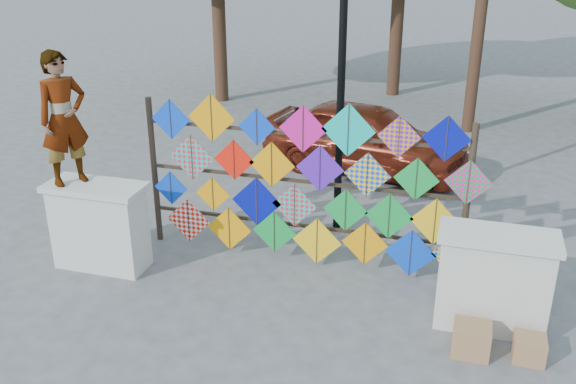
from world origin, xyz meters
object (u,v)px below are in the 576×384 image
object	(u,v)px
vendor_woman	(64,119)
sedan	(366,138)
lamppost	(342,64)
kite_rack	(306,186)

from	to	relation	value
vendor_woman	sedan	size ratio (longest dim) A/B	0.45
vendor_woman	lamppost	bearing A→B (deg)	-23.39
vendor_woman	sedan	xyz separation A→B (m)	(3.34, 4.88, -1.51)
sedan	lamppost	size ratio (longest dim) A/B	0.91
sedan	lamppost	bearing A→B (deg)	-168.21
kite_rack	lamppost	world-z (taller)	lamppost
sedan	vendor_woman	bearing A→B (deg)	157.36
lamppost	sedan	bearing A→B (deg)	90.01
kite_rack	sedan	world-z (taller)	kite_rack
kite_rack	vendor_woman	distance (m)	3.42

